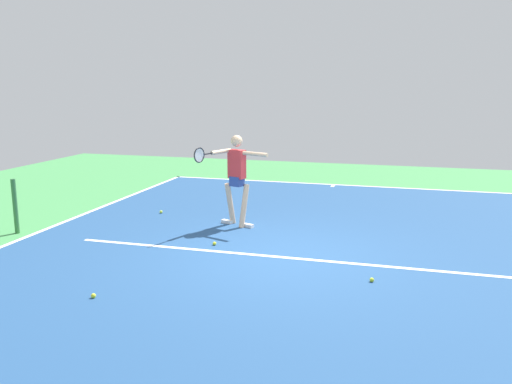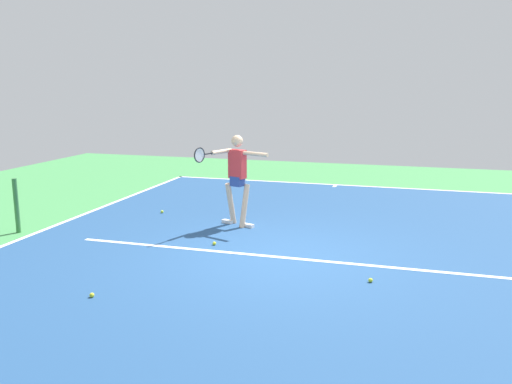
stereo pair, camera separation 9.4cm
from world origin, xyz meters
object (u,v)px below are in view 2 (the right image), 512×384
object	(u,v)px
tennis_player	(237,173)
tennis_ball_far_corner	(92,295)
net_post	(16,206)
tennis_ball_by_baseline	(214,243)
tennis_ball_centre_court	(162,212)
tennis_ball_near_player	(371,280)

from	to	relation	value
tennis_player	tennis_ball_far_corner	distance (m)	4.31
net_post	tennis_ball_by_baseline	distance (m)	4.01
tennis_ball_centre_court	tennis_ball_by_baseline	size ratio (longest dim) A/B	1.00
net_post	tennis_player	world-z (taller)	tennis_player
tennis_ball_centre_court	tennis_ball_near_player	size ratio (longest dim) A/B	1.00
tennis_ball_by_baseline	tennis_ball_near_player	size ratio (longest dim) A/B	1.00
net_post	tennis_ball_near_player	distance (m)	6.87
tennis_ball_by_baseline	tennis_ball_far_corner	xyz separation A→B (m)	(0.74, 2.73, 0.00)
tennis_ball_centre_court	tennis_player	bearing A→B (deg)	164.08
net_post	tennis_ball_far_corner	xyz separation A→B (m)	(-3.23, 2.43, -0.50)
tennis_ball_near_player	tennis_ball_far_corner	distance (m)	3.94
tennis_player	tennis_ball_far_corner	size ratio (longest dim) A/B	28.20
tennis_ball_centre_court	tennis_ball_near_player	xyz separation A→B (m)	(-4.84, 3.04, 0.00)
tennis_player	tennis_ball_near_player	bearing A→B (deg)	159.16
tennis_ball_by_baseline	tennis_ball_near_player	xyz separation A→B (m)	(-2.85, 1.08, 0.00)
tennis_ball_by_baseline	tennis_ball_near_player	bearing A→B (deg)	159.15
tennis_ball_by_baseline	tennis_player	bearing A→B (deg)	-88.42
net_post	tennis_ball_centre_court	world-z (taller)	net_post
tennis_ball_centre_court	tennis_ball_near_player	world-z (taller)	same
net_post	tennis_ball_near_player	xyz separation A→B (m)	(-6.81, 0.79, -0.50)
tennis_ball_far_corner	tennis_ball_centre_court	bearing A→B (deg)	-74.95
tennis_ball_by_baseline	tennis_ball_near_player	world-z (taller)	same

